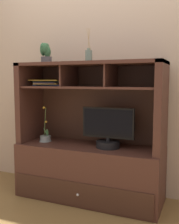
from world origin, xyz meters
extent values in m
cube|color=brown|center=(0.00, 0.00, -0.01)|extent=(6.00, 6.00, 0.02)
cube|color=#BEA68F|center=(0.00, 0.28, 1.40)|extent=(6.00, 0.02, 2.80)
cube|color=#46271F|center=(0.00, 0.00, 0.26)|extent=(1.40, 0.51, 0.52)
cube|color=#392218|center=(0.00, -0.26, 0.13)|extent=(1.34, 0.01, 0.22)
sphere|color=silver|center=(0.00, -0.27, 0.13)|extent=(0.02, 0.02, 0.02)
cube|color=#46271F|center=(-0.67, 0.00, 0.92)|extent=(0.06, 0.45, 0.79)
cube|color=#46271F|center=(0.67, 0.00, 0.92)|extent=(0.06, 0.45, 0.79)
cube|color=#392218|center=(0.00, 0.21, 0.90)|extent=(1.34, 0.02, 0.76)
cube|color=#46271F|center=(0.00, 0.00, 1.30)|extent=(1.40, 0.45, 0.03)
cube|color=#46271F|center=(0.00, 0.00, 1.08)|extent=(1.28, 0.40, 0.02)
cube|color=#46271F|center=(-0.21, 0.00, 1.19)|extent=(0.02, 0.38, 0.19)
cube|color=#46271F|center=(0.21, 0.00, 1.19)|extent=(0.02, 0.38, 0.19)
cylinder|color=black|center=(0.20, -0.02, 0.56)|extent=(0.22, 0.22, 0.06)
cylinder|color=black|center=(0.20, -0.02, 0.60)|extent=(0.04, 0.04, 0.03)
cube|color=black|center=(0.20, -0.02, 0.76)|extent=(0.49, 0.03, 0.28)
cube|color=black|center=(0.20, -0.04, 0.76)|extent=(0.46, 0.00, 0.25)
cylinder|color=gray|center=(-0.48, -0.02, 0.55)|extent=(0.11, 0.11, 0.06)
cylinder|color=gray|center=(-0.48, -0.02, 0.53)|extent=(0.12, 0.12, 0.01)
cylinder|color=#4C6B38|center=(-0.48, -0.02, 0.73)|extent=(0.02, 0.03, 0.29)
sphere|color=gold|center=(-0.47, -0.02, 0.73)|extent=(0.02, 0.02, 0.02)
sphere|color=gold|center=(-0.49, -0.02, 0.87)|extent=(0.03, 0.03, 0.03)
ellipsoid|color=#55925A|center=(-0.46, -0.03, 0.61)|extent=(0.05, 0.07, 0.12)
ellipsoid|color=#55925A|center=(-0.46, -0.01, 0.61)|extent=(0.05, 0.06, 0.09)
cube|color=navy|center=(-0.44, 0.04, 1.10)|extent=(0.32, 0.20, 0.02)
cube|color=gold|center=(-0.44, 0.03, 1.11)|extent=(0.29, 0.31, 0.01)
cube|color=#3A3147|center=(-0.45, 0.03, 1.12)|extent=(0.24, 0.30, 0.01)
cube|color=#393F37|center=(-0.44, 0.04, 1.13)|extent=(0.35, 0.24, 0.02)
cube|color=gold|center=(-0.44, 0.04, 1.15)|extent=(0.35, 0.31, 0.01)
cylinder|color=slate|center=(0.00, -0.02, 1.37)|extent=(0.07, 0.07, 0.11)
cylinder|color=slate|center=(0.00, -0.02, 1.43)|extent=(0.03, 0.03, 0.02)
cylinder|color=tan|center=(0.00, -0.02, 1.52)|extent=(0.00, 0.03, 0.20)
cylinder|color=tan|center=(0.00, -0.02, 1.52)|extent=(0.03, 0.01, 0.20)
cylinder|color=tan|center=(0.00, -0.02, 1.52)|extent=(0.02, 0.02, 0.20)
cylinder|color=tan|center=(0.00, -0.02, 1.52)|extent=(0.03, 0.04, 0.19)
cylinder|color=tan|center=(0.00, -0.02, 1.52)|extent=(0.04, 0.02, 0.20)
cylinder|color=#454247|center=(-0.45, -0.02, 1.35)|extent=(0.11, 0.11, 0.06)
cylinder|color=#454247|center=(-0.45, -0.02, 1.32)|extent=(0.12, 0.12, 0.01)
ellipsoid|color=#2C5937|center=(-0.44, -0.03, 1.42)|extent=(0.06, 0.08, 0.11)
ellipsoid|color=#2C5937|center=(-0.45, -0.01, 1.45)|extent=(0.05, 0.06, 0.13)
ellipsoid|color=#2C5937|center=(-0.48, 0.00, 1.45)|extent=(0.05, 0.05, 0.12)
ellipsoid|color=#2C5937|center=(-0.48, -0.03, 1.45)|extent=(0.05, 0.08, 0.13)
ellipsoid|color=#2C5937|center=(-0.45, -0.05, 1.45)|extent=(0.06, 0.06, 0.11)
camera|label=1|loc=(1.01, -2.39, 1.15)|focal=43.94mm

